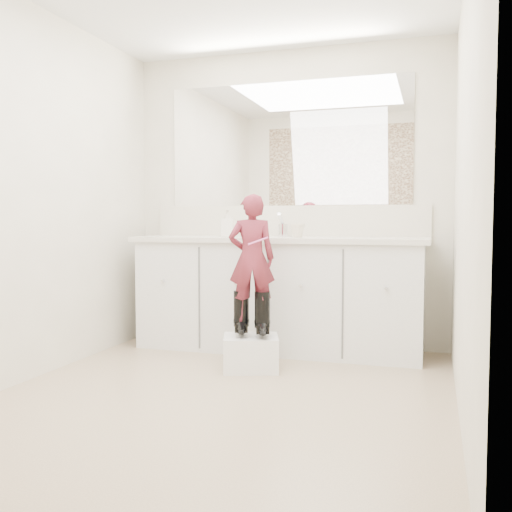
% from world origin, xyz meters
% --- Properties ---
extents(floor, '(3.00, 3.00, 0.00)m').
position_xyz_m(floor, '(0.00, 0.00, 0.00)').
color(floor, '#8E765D').
rests_on(floor, ground).
extents(wall_back, '(2.60, 0.00, 2.60)m').
position_xyz_m(wall_back, '(0.00, 1.50, 1.20)').
color(wall_back, beige).
rests_on(wall_back, floor).
extents(wall_front, '(2.60, 0.00, 2.60)m').
position_xyz_m(wall_front, '(0.00, -1.50, 1.20)').
color(wall_front, beige).
rests_on(wall_front, floor).
extents(wall_left, '(0.00, 3.00, 3.00)m').
position_xyz_m(wall_left, '(-1.30, 0.00, 1.20)').
color(wall_left, beige).
rests_on(wall_left, floor).
extents(wall_right, '(0.00, 3.00, 3.00)m').
position_xyz_m(wall_right, '(1.30, 0.00, 1.20)').
color(wall_right, beige).
rests_on(wall_right, floor).
extents(vanity_cabinet, '(2.20, 0.55, 0.85)m').
position_xyz_m(vanity_cabinet, '(0.00, 1.23, 0.42)').
color(vanity_cabinet, silver).
rests_on(vanity_cabinet, floor).
extents(countertop, '(2.28, 0.58, 0.04)m').
position_xyz_m(countertop, '(0.00, 1.21, 0.87)').
color(countertop, beige).
rests_on(countertop, vanity_cabinet).
extents(backsplash, '(2.28, 0.03, 0.25)m').
position_xyz_m(backsplash, '(0.00, 1.49, 1.02)').
color(backsplash, beige).
rests_on(backsplash, countertop).
extents(mirror, '(2.00, 0.02, 1.00)m').
position_xyz_m(mirror, '(0.00, 1.49, 1.64)').
color(mirror, white).
rests_on(mirror, wall_back).
extents(dot_panel, '(2.00, 0.01, 1.20)m').
position_xyz_m(dot_panel, '(0.00, -1.49, 1.65)').
color(dot_panel, '#472819').
rests_on(dot_panel, wall_front).
extents(faucet, '(0.08, 0.08, 0.10)m').
position_xyz_m(faucet, '(0.00, 1.38, 0.94)').
color(faucet, silver).
rests_on(faucet, countertop).
extents(cup, '(0.15, 0.15, 0.10)m').
position_xyz_m(cup, '(0.17, 1.17, 0.94)').
color(cup, beige).
rests_on(cup, countertop).
extents(soap_bottle, '(0.11, 0.12, 0.21)m').
position_xyz_m(soap_bottle, '(-0.42, 1.22, 1.00)').
color(soap_bottle, silver).
rests_on(soap_bottle, countertop).
extents(step_stool, '(0.44, 0.41, 0.23)m').
position_xyz_m(step_stool, '(-0.02, 0.59, 0.12)').
color(step_stool, white).
rests_on(step_stool, floor).
extents(boot_left, '(0.17, 0.23, 0.30)m').
position_xyz_m(boot_left, '(-0.09, 0.61, 0.39)').
color(boot_left, black).
rests_on(boot_left, step_stool).
extents(boot_right, '(0.17, 0.23, 0.30)m').
position_xyz_m(boot_right, '(0.06, 0.61, 0.39)').
color(boot_right, black).
rests_on(boot_right, step_stool).
extents(toddler, '(0.36, 0.30, 0.86)m').
position_xyz_m(toddler, '(-0.02, 0.61, 0.76)').
color(toddler, '#B3374B').
rests_on(toddler, step_stool).
extents(toothbrush, '(0.13, 0.05, 0.06)m').
position_xyz_m(toothbrush, '(0.05, 0.53, 0.88)').
color(toothbrush, pink).
rests_on(toothbrush, toddler).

